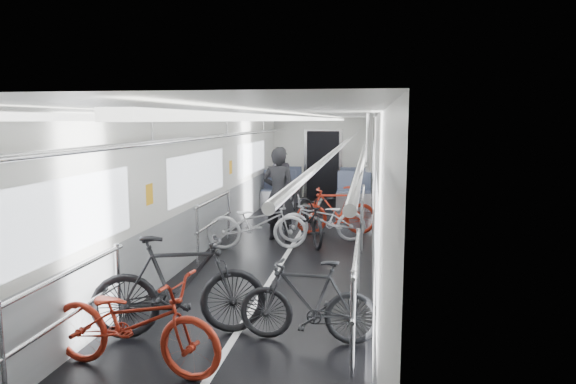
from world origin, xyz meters
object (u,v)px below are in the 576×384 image
bike_left_near (134,322)px  bike_right_far (336,210)px  bike_right_mid (323,219)px  bike_left_far (257,223)px  bike_right_near (308,301)px  bike_aisle (311,218)px  bike_left_mid (179,286)px  person_standing (279,194)px  person_seated (279,178)px

bike_left_near → bike_right_far: bike_right_far is taller
bike_right_mid → bike_left_far: bearing=-70.2°
bike_left_near → bike_right_mid: bike_left_near is taller
bike_right_near → bike_right_far: (-0.06, 5.21, 0.05)m
bike_left_near → bike_aisle: size_ratio=1.00×
bike_left_mid → bike_right_near: bearing=-104.7°
bike_right_near → bike_aisle: (-0.49, 4.45, 0.02)m
bike_left_near → person_standing: 5.47m
bike_left_far → person_standing: size_ratio=1.00×
person_standing → bike_right_mid: bearing=-172.4°
bike_right_near → person_standing: size_ratio=0.82×
bike_left_mid → bike_right_mid: bike_left_mid is taller
bike_right_mid → bike_right_far: (0.21, 0.69, 0.06)m
bike_left_far → bike_right_near: bike_left_far is taller
bike_left_mid → person_standing: 4.64m
bike_aisle → person_standing: 0.78m
bike_right_mid → bike_aisle: (-0.22, -0.07, 0.02)m
bike_left_mid → person_seated: 8.25m
bike_left_mid → person_seated: bearing=-14.9°
bike_right_near → bike_right_far: bike_right_far is taller
bike_left_near → bike_left_mid: bike_left_mid is taller
bike_left_mid → bike_aisle: 4.61m
bike_left_near → person_seated: (-0.26, 9.05, 0.34)m
person_standing → bike_left_far: bearing=80.9°
bike_left_near → bike_right_far: size_ratio=1.08×
bike_left_far → bike_right_near: size_ratio=1.22×
bike_right_near → bike_right_mid: (-0.27, 4.52, -0.00)m
bike_left_far → bike_aisle: (0.90, 0.67, -0.01)m
bike_aisle → person_seated: 3.94m
bike_right_near → bike_aisle: size_ratio=0.83×
bike_right_mid → person_seated: size_ratio=1.04×
bike_left_far → person_standing: bearing=-31.0°
bike_left_mid → bike_right_mid: (1.11, 4.59, -0.12)m
bike_left_mid → bike_right_near: bike_left_mid is taller
person_seated → bike_aisle: bearing=97.7°
person_standing → bike_left_mid: bearing=96.6°
bike_left_mid → bike_left_far: bearing=-17.6°
bike_left_near → bike_right_near: (1.52, 0.89, -0.02)m
bike_left_near → bike_left_mid: size_ratio=0.96×
bike_right_mid → person_standing: 0.97m
bike_left_far → bike_left_near: bearing=166.3°
bike_right_mid → person_standing: person_standing is taller
bike_left_far → person_seated: bearing=-7.0°
bike_right_far → person_seated: (-1.72, 2.95, 0.31)m
bike_right_near → person_standing: 4.71m
bike_left_far → bike_right_near: (1.39, -3.78, -0.03)m
bike_right_far → bike_right_mid: bearing=-26.4°
bike_left_far → bike_aisle: bike_left_far is taller
bike_left_mid → bike_aisle: size_ratio=1.04×
bike_right_far → person_standing: 1.32m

